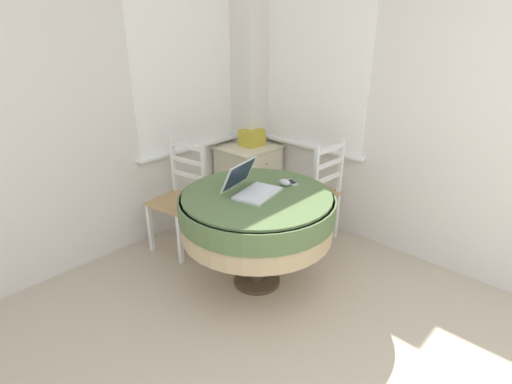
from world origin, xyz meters
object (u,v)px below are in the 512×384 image
Objects in this scene: dining_chair_near_back_window at (180,199)px; round_dining_table at (257,212)px; laptop at (251,187)px; corner_cabinet at (249,179)px; computer_mouse at (285,182)px; storage_box at (252,137)px; dining_chair_near_right_window at (315,194)px; cell_phone at (292,182)px.

round_dining_table is at bearing -86.40° from dining_chair_near_back_window.
laptop reaches higher than corner_cabinet.
computer_mouse is at bearing -9.12° from round_dining_table.
dining_chair_near_back_window is at bearing -174.90° from storage_box.
corner_cabinet is 3.40× the size of storage_box.
round_dining_table is at bearing -133.26° from corner_cabinet.
corner_cabinet is at bearing 46.74° from round_dining_table.
dining_chair_near_right_window is at bearing 2.11° from laptop.
dining_chair_near_right_window is (0.86, 0.03, -0.34)m from laptop.
round_dining_table is 1.17× the size of dining_chair_near_right_window.
storage_box is at bearing 43.36° from laptop.
laptop is 0.37m from cell_phone.
laptop is 1.32m from storage_box.
round_dining_table is at bearing 170.88° from computer_mouse.
round_dining_table is 8.47× the size of cell_phone.
computer_mouse is at bearing -17.25° from laptop.
corner_cabinet is at bearing 57.42° from computer_mouse.
dining_chair_near_right_window is 0.88m from corner_cabinet.
storage_box is (0.10, 0.87, 0.33)m from dining_chair_near_right_window.
cell_phone is 1.17m from storage_box.
dining_chair_near_right_window is (0.85, 0.08, -0.14)m from round_dining_table.
storage_box is at bearing 5.10° from dining_chair_near_back_window.
corner_cabinet is 0.44m from storage_box.
computer_mouse reaches higher than cell_phone.
dining_chair_near_back_window and dining_chair_near_right_window have the same top height.
dining_chair_near_right_window is (0.51, 0.12, -0.29)m from cell_phone.
computer_mouse is at bearing -124.59° from storage_box.
computer_mouse is (0.26, -0.04, 0.17)m from round_dining_table.
dining_chair_near_back_window is 1.20m from dining_chair_near_right_window.
dining_chair_near_back_window is (-0.39, 0.91, -0.29)m from cell_phone.
computer_mouse reaches higher than corner_cabinet.
storage_box is at bearing -1.76° from corner_cabinet.
round_dining_table is 1.33m from corner_cabinet.
round_dining_table is 0.87m from dining_chair_near_back_window.
round_dining_table is at bearing 171.80° from cell_phone.
storage_box is (0.05, -0.00, 0.44)m from corner_cabinet.
dining_chair_near_back_window is 0.96m from corner_cabinet.
computer_mouse is 0.70× the size of cell_phone.
computer_mouse is 1.20m from storage_box.
dining_chair_near_right_window is 1.35× the size of corner_cabinet.
dining_chair_near_back_window is at bearing 139.01° from dining_chair_near_right_window.
storage_box is (0.96, 0.91, -0.00)m from laptop.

